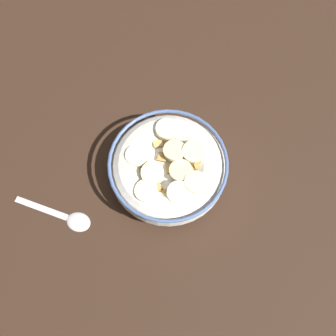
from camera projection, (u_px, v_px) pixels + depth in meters
ground_plane at (168, 176)px, 60.39cm from camera, size 115.08×115.08×2.00cm
cereal_bowl at (168, 168)px, 56.54cm from camera, size 19.02×19.02×6.23cm
spoon at (69, 218)px, 56.50cm from camera, size 12.11×9.34×0.80cm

